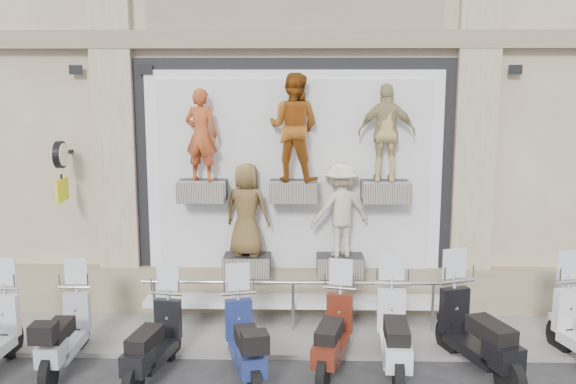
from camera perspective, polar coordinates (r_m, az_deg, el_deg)
name	(u,v)px	position (r m, az deg, el deg)	size (l,w,h in m)	color
sidewalk	(293,330)	(11.01, 0.44, -12.15)	(16.00, 2.20, 0.08)	gray
shop_vitrine	(299,185)	(10.99, 0.95, 0.67)	(5.60, 0.93, 4.30)	black
guard_rail	(293,308)	(10.76, 0.44, -10.26)	(5.06, 0.10, 0.93)	#9EA0A5
clock_sign_bracket	(61,163)	(11.40, -19.53, 2.42)	(0.10, 0.80, 1.02)	black
scooter_c	(64,320)	(9.98, -19.29, -10.71)	(0.54, 1.86, 1.51)	#979CA4
scooter_d	(153,328)	(9.36, -11.94, -11.74)	(0.54, 1.85, 1.51)	black
scooter_e	(245,329)	(9.13, -3.84, -12.02)	(0.55, 1.89, 1.53)	navy
scooter_f	(333,322)	(9.40, 4.01, -11.41)	(0.55, 1.87, 1.52)	#521A0E
scooter_g	(395,320)	(9.39, 9.47, -11.14)	(0.59, 2.02, 1.64)	silver
scooter_h	(479,319)	(9.63, 16.59, -10.74)	(0.61, 2.09, 1.70)	black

